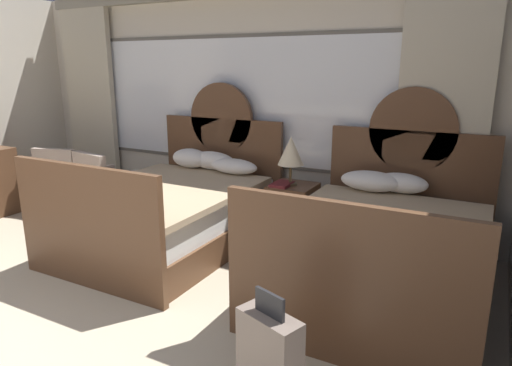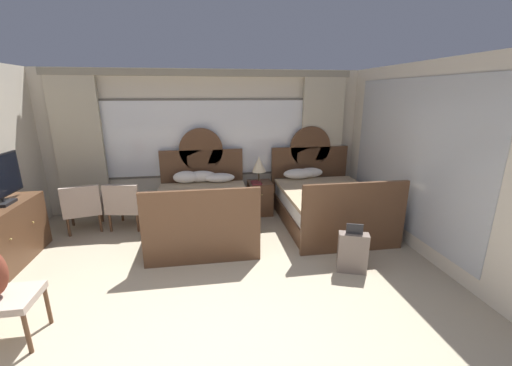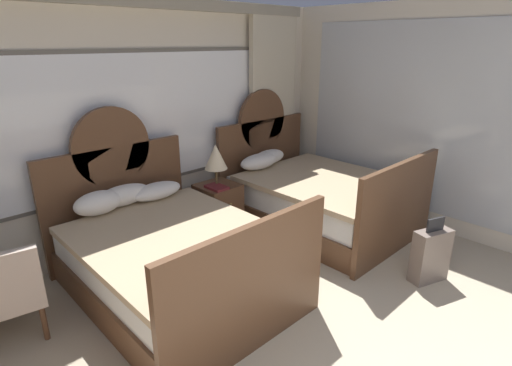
{
  "view_description": "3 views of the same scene",
  "coord_description": "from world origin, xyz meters",
  "px_view_note": "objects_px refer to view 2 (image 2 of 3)",
  "views": [
    {
      "loc": [
        2.75,
        -0.83,
        1.83
      ],
      "look_at": [
        0.9,
        2.65,
        0.8
      ],
      "focal_mm": 31.85,
      "sensor_mm": 36.0,
      "label": 1
    },
    {
      "loc": [
        -0.02,
        -2.34,
        2.27
      ],
      "look_at": [
        0.7,
        2.22,
        0.95
      ],
      "focal_mm": 22.11,
      "sensor_mm": 36.0,
      "label": 2
    },
    {
      "loc": [
        -1.83,
        -0.21,
        2.25
      ],
      "look_at": [
        0.93,
        2.66,
        0.84
      ],
      "focal_mm": 28.24,
      "sensor_mm": 36.0,
      "label": 3
    }
  ],
  "objects_px": {
    "table_lamp_on_nightstand": "(259,164)",
    "book_on_nightstand": "(256,183)",
    "bed_near_window": "(203,210)",
    "armchair_by_window_left": "(126,203)",
    "luggage_bench": "(1,302)",
    "armchair_by_window_centre": "(83,205)",
    "nightstand_between_beds": "(260,198)",
    "suitcase_on_floor": "(353,252)",
    "bed_near_mirror": "(326,204)"
  },
  "relations": [
    {
      "from": "armchair_by_window_left",
      "to": "suitcase_on_floor",
      "type": "distance_m",
      "value": 3.76
    },
    {
      "from": "armchair_by_window_centre",
      "to": "suitcase_on_floor",
      "type": "xyz_separation_m",
      "value": [
        3.91,
        -1.93,
        -0.18
      ]
    },
    {
      "from": "table_lamp_on_nightstand",
      "to": "book_on_nightstand",
      "type": "distance_m",
      "value": 0.35
    },
    {
      "from": "book_on_nightstand",
      "to": "suitcase_on_floor",
      "type": "xyz_separation_m",
      "value": [
        0.93,
        -2.16,
        -0.37
      ]
    },
    {
      "from": "bed_near_window",
      "to": "suitcase_on_floor",
      "type": "bearing_deg",
      "value": -39.81
    },
    {
      "from": "armchair_by_window_centre",
      "to": "luggage_bench",
      "type": "relative_size",
      "value": 1.35
    },
    {
      "from": "bed_near_mirror",
      "to": "nightstand_between_beds",
      "type": "distance_m",
      "value": 1.26
    },
    {
      "from": "nightstand_between_beds",
      "to": "armchair_by_window_left",
      "type": "xyz_separation_m",
      "value": [
        -2.38,
        -0.32,
        0.14
      ]
    },
    {
      "from": "bed_near_window",
      "to": "table_lamp_on_nightstand",
      "type": "relative_size",
      "value": 4.26
    },
    {
      "from": "bed_near_window",
      "to": "suitcase_on_floor",
      "type": "relative_size",
      "value": 3.19
    },
    {
      "from": "bed_near_mirror",
      "to": "book_on_nightstand",
      "type": "relative_size",
      "value": 8.25
    },
    {
      "from": "nightstand_between_beds",
      "to": "armchair_by_window_left",
      "type": "height_order",
      "value": "armchair_by_window_left"
    },
    {
      "from": "armchair_by_window_left",
      "to": "luggage_bench",
      "type": "height_order",
      "value": "armchair_by_window_left"
    },
    {
      "from": "bed_near_window",
      "to": "armchair_by_window_left",
      "type": "xyz_separation_m",
      "value": [
        -1.3,
        0.32,
        0.08
      ]
    },
    {
      "from": "bed_near_window",
      "to": "bed_near_mirror",
      "type": "relative_size",
      "value": 1.0
    },
    {
      "from": "bed_near_window",
      "to": "table_lamp_on_nightstand",
      "type": "bearing_deg",
      "value": 30.55
    },
    {
      "from": "suitcase_on_floor",
      "to": "luggage_bench",
      "type": "bearing_deg",
      "value": -170.37
    },
    {
      "from": "table_lamp_on_nightstand",
      "to": "armchair_by_window_left",
      "type": "xyz_separation_m",
      "value": [
        -2.36,
        -0.3,
        -0.53
      ]
    },
    {
      "from": "book_on_nightstand",
      "to": "armchair_by_window_left",
      "type": "xyz_separation_m",
      "value": [
        -2.3,
        -0.23,
        -0.19
      ]
    },
    {
      "from": "nightstand_between_beds",
      "to": "armchair_by_window_centre",
      "type": "height_order",
      "value": "armchair_by_window_centre"
    },
    {
      "from": "table_lamp_on_nightstand",
      "to": "book_on_nightstand",
      "type": "xyz_separation_m",
      "value": [
        -0.06,
        -0.07,
        -0.33
      ]
    },
    {
      "from": "luggage_bench",
      "to": "suitcase_on_floor",
      "type": "distance_m",
      "value": 3.8
    },
    {
      "from": "bed_near_mirror",
      "to": "suitcase_on_floor",
      "type": "bearing_deg",
      "value": -98.47
    },
    {
      "from": "suitcase_on_floor",
      "to": "armchair_by_window_centre",
      "type": "bearing_deg",
      "value": 153.76
    },
    {
      "from": "book_on_nightstand",
      "to": "table_lamp_on_nightstand",
      "type": "bearing_deg",
      "value": 51.33
    },
    {
      "from": "bed_near_window",
      "to": "book_on_nightstand",
      "type": "height_order",
      "value": "bed_near_window"
    },
    {
      "from": "armchair_by_window_centre",
      "to": "luggage_bench",
      "type": "height_order",
      "value": "armchair_by_window_centre"
    },
    {
      "from": "armchair_by_window_left",
      "to": "armchair_by_window_centre",
      "type": "height_order",
      "value": "same"
    },
    {
      "from": "bed_near_window",
      "to": "luggage_bench",
      "type": "distance_m",
      "value": 2.89
    },
    {
      "from": "bed_near_mirror",
      "to": "luggage_bench",
      "type": "distance_m",
      "value": 4.57
    },
    {
      "from": "armchair_by_window_left",
      "to": "luggage_bench",
      "type": "relative_size",
      "value": 1.35
    },
    {
      "from": "armchair_by_window_centre",
      "to": "suitcase_on_floor",
      "type": "distance_m",
      "value": 4.36
    },
    {
      "from": "armchair_by_window_left",
      "to": "suitcase_on_floor",
      "type": "xyz_separation_m",
      "value": [
        3.22,
        -1.93,
        -0.18
      ]
    },
    {
      "from": "table_lamp_on_nightstand",
      "to": "armchair_by_window_left",
      "type": "distance_m",
      "value": 2.43
    },
    {
      "from": "bed_near_mirror",
      "to": "bed_near_window",
      "type": "bearing_deg",
      "value": 179.73
    },
    {
      "from": "nightstand_between_beds",
      "to": "luggage_bench",
      "type": "distance_m",
      "value": 4.09
    },
    {
      "from": "book_on_nightstand",
      "to": "armchair_by_window_left",
      "type": "height_order",
      "value": "armchair_by_window_left"
    },
    {
      "from": "nightstand_between_beds",
      "to": "luggage_bench",
      "type": "xyz_separation_m",
      "value": [
        -2.91,
        -2.88,
        0.1
      ]
    },
    {
      "from": "table_lamp_on_nightstand",
      "to": "book_on_nightstand",
      "type": "height_order",
      "value": "table_lamp_on_nightstand"
    },
    {
      "from": "nightstand_between_beds",
      "to": "bed_near_mirror",
      "type": "bearing_deg",
      "value": -31.11
    },
    {
      "from": "book_on_nightstand",
      "to": "armchair_by_window_centre",
      "type": "bearing_deg",
      "value": -175.65
    },
    {
      "from": "armchair_by_window_left",
      "to": "book_on_nightstand",
      "type": "bearing_deg",
      "value": 5.68
    },
    {
      "from": "armchair_by_window_centre",
      "to": "suitcase_on_floor",
      "type": "height_order",
      "value": "armchair_by_window_centre"
    },
    {
      "from": "armchair_by_window_left",
      "to": "bed_near_mirror",
      "type": "bearing_deg",
      "value": -5.49
    },
    {
      "from": "armchair_by_window_left",
      "to": "armchair_by_window_centre",
      "type": "xyz_separation_m",
      "value": [
        -0.69,
        0.0,
        0.0
      ]
    },
    {
      "from": "armchair_by_window_left",
      "to": "table_lamp_on_nightstand",
      "type": "bearing_deg",
      "value": 7.32
    },
    {
      "from": "table_lamp_on_nightstand",
      "to": "suitcase_on_floor",
      "type": "distance_m",
      "value": 2.49
    },
    {
      "from": "armchair_by_window_left",
      "to": "suitcase_on_floor",
      "type": "relative_size",
      "value": 1.23
    },
    {
      "from": "bed_near_mirror",
      "to": "suitcase_on_floor",
      "type": "xyz_separation_m",
      "value": [
        -0.24,
        -1.59,
        -0.1
      ]
    },
    {
      "from": "bed_near_window",
      "to": "book_on_nightstand",
      "type": "bearing_deg",
      "value": 28.85
    }
  ]
}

